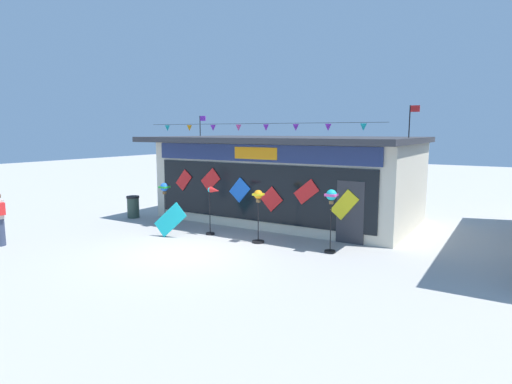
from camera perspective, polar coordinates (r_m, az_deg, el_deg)
ground_plane at (r=12.97m, az=-9.58°, el=-7.91°), size 80.00×80.00×0.00m
kite_shop_building at (r=17.49m, az=4.40°, el=1.96°), size 10.12×6.24×4.43m
wind_spinner_far_left at (r=16.28m, az=-12.05°, el=-0.37°), size 0.38×0.38×1.65m
wind_spinner_left at (r=14.68m, az=-5.66°, el=-1.13°), size 0.63×0.31×1.67m
wind_spinner_center_left at (r=13.62m, az=0.30°, el=-1.93°), size 0.39×0.39×1.71m
wind_spinner_center_right at (r=12.65m, az=9.95°, el=-1.55°), size 0.33×0.33×1.88m
trash_bin at (r=18.43m, az=-16.00°, el=-1.89°), size 0.52×0.52×0.90m
display_kite_on_ground at (r=14.75m, az=-11.32°, el=-3.63°), size 1.19×0.32×1.19m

